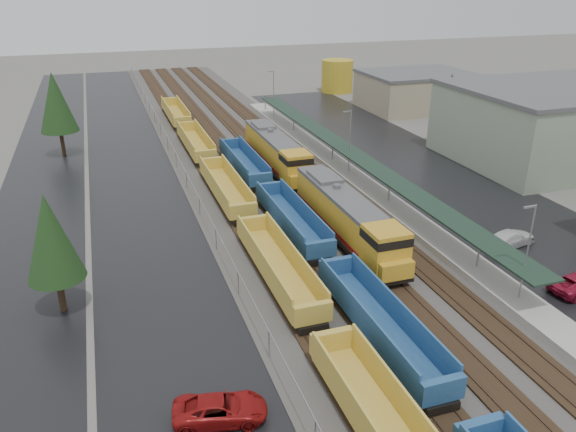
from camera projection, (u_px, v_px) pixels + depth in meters
name	position (u px, v px, depth m)	size (l,w,h in m)	color
ballast_strip	(250.00, 160.00, 73.10)	(20.00, 160.00, 0.08)	#302D2B
trackbed	(250.00, 159.00, 73.05)	(14.60, 160.00, 0.22)	black
west_parking_lot	(132.00, 172.00, 68.72)	(10.00, 160.00, 0.02)	black
west_road	(44.00, 181.00, 65.78)	(9.00, 160.00, 0.02)	black
east_commuter_lot	(418.00, 168.00, 69.99)	(16.00, 100.00, 0.02)	black
station_platform	(349.00, 171.00, 66.92)	(3.00, 80.00, 8.00)	#9E9B93
chainlink_fence	(178.00, 159.00, 68.34)	(0.08, 160.04, 2.02)	gray
industrial_buildings	(570.00, 131.00, 70.19)	(32.52, 75.30, 9.50)	tan
distant_hills	(261.00, 36.00, 217.27)	(301.00, 140.00, 25.20)	#475442
tree_west_near	(51.00, 237.00, 38.27)	(3.96, 3.96, 9.00)	#332316
tree_west_far	(56.00, 102.00, 72.24)	(4.84, 4.84, 11.00)	#332316
tree_east	(450.00, 99.00, 77.01)	(4.40, 4.40, 10.00)	#332316
locomotive_lead	(348.00, 218.00, 49.86)	(3.01, 19.84, 4.49)	black
locomotive_trail	(277.00, 152.00, 68.12)	(3.01, 19.84, 4.49)	black
well_string_yellow	(248.00, 221.00, 52.09)	(2.78, 108.49, 2.46)	gold
well_string_blue	(379.00, 323.00, 36.97)	(2.74, 86.98, 2.43)	navy
storage_tank	(337.00, 76.00, 114.16)	(6.39, 6.39, 6.39)	gold
parked_car_west_c	(220.00, 409.00, 30.32)	(5.13, 2.36, 1.42)	maroon
parked_car_east_c	(511.00, 238.00, 49.87)	(5.03, 2.05, 1.46)	silver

